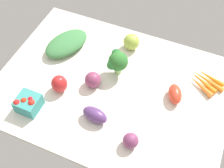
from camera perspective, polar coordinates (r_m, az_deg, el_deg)
The scene contains 11 objects.
tablecloth at distance 130.95cm, azimuth 0.00°, elevation -0.78°, with size 104.00×76.00×2.00cm, color silver.
red_onion_center at distance 113.41cm, azimuth 3.72°, elevation -11.15°, with size 6.28×6.28×6.28cm, color #79365D.
roma_tomato at distance 127.39cm, azimuth 12.39°, elevation -1.94°, with size 10.00×5.61×5.61cm, color red.
bell_pepper_red at distance 128.08cm, azimuth -10.42°, elevation 0.06°, with size 7.14×7.14×8.25cm, color red.
broccoli_head at distance 129.12cm, azimuth 1.04°, elevation 4.51°, with size 8.97×10.17×12.52cm.
eggplant at distance 118.77cm, azimuth -3.31°, elevation -6.19°, with size 11.12×6.01×6.01cm, color #57356D.
carrot_bunch at distance 136.90cm, azimuth 18.02°, elevation 0.44°, with size 16.79×14.66×2.76cm.
berry_basket at distance 125.94cm, azimuth -16.32°, elevation -3.67°, with size 9.35×9.35×7.38cm.
leafy_greens_clump at distance 145.32cm, azimuth -9.04°, elevation 7.97°, with size 23.68×14.11×5.85cm, color #3E7D44.
heirloom_tomato_green at distance 143.08cm, azimuth 3.87°, elevation 8.35°, with size 8.04×8.04×8.04cm, color #9CB543.
red_onion_near_basket at distance 128.17cm, azimuth -3.84°, elevation 0.85°, with size 7.29×7.29×7.29cm, color #86395A.
Camera 1 is at (-29.82, 69.85, 107.67)cm, focal length 46.04 mm.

